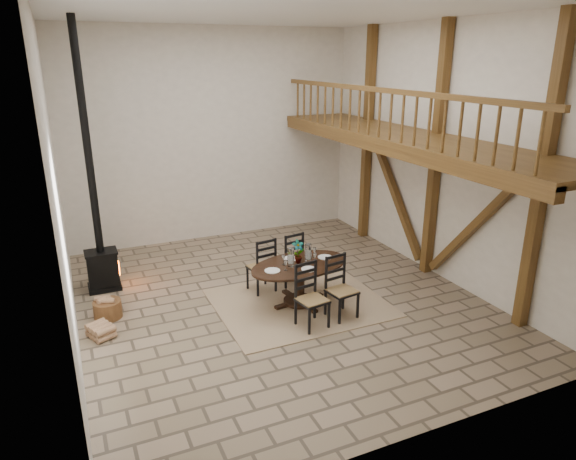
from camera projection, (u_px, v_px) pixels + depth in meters
name	position (u px, v px, depth m)	size (l,w,h in m)	color
ground	(279.00, 300.00, 9.59)	(8.00, 8.00, 0.00)	gray
room_shell	(340.00, 134.00, 9.08)	(7.02, 8.02, 5.01)	silver
rug	(299.00, 303.00, 9.46)	(3.00, 2.50, 0.02)	tan
dining_table	(299.00, 281.00, 9.32)	(2.06, 2.26, 1.22)	black
wood_stove	(98.00, 234.00, 9.69)	(0.61, 0.47, 5.00)	black
log_basket	(108.00, 308.00, 8.90)	(0.48, 0.48, 0.39)	brown
log_stack	(101.00, 331.00, 8.29)	(0.48, 0.54, 0.22)	tan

